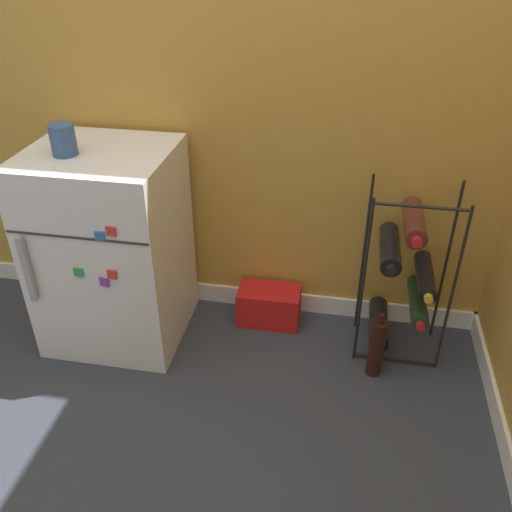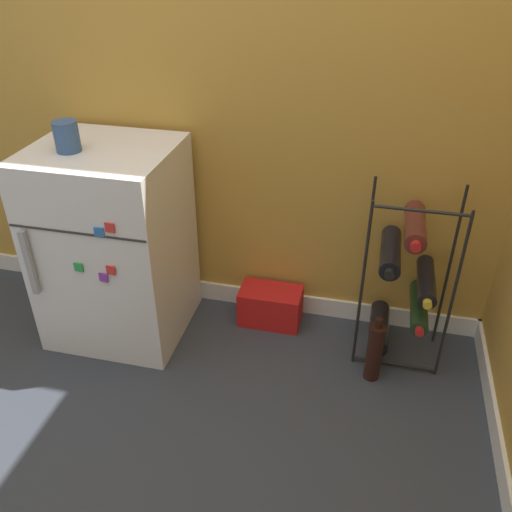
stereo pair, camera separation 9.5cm
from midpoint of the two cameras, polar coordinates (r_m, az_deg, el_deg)
ground_plane at (r=2.15m, az=-3.21°, el=-14.76°), size 14.00×14.00×0.00m
wall_back at (r=2.12m, az=0.99°, el=23.28°), size 7.05×0.07×2.50m
mini_fridge at (r=2.30m, az=-13.53°, el=1.20°), size 0.55×0.52×0.83m
wine_rack at (r=2.20m, az=16.49°, el=-2.44°), size 0.34×0.31×0.74m
soda_box at (r=2.44m, az=2.66°, el=-5.27°), size 0.27×0.16×0.17m
fridge_top_cup at (r=2.11m, az=-18.06°, el=11.86°), size 0.09×0.09×0.11m
loose_bottle_floor at (r=2.19m, az=13.60°, el=-9.79°), size 0.06×0.06×0.30m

